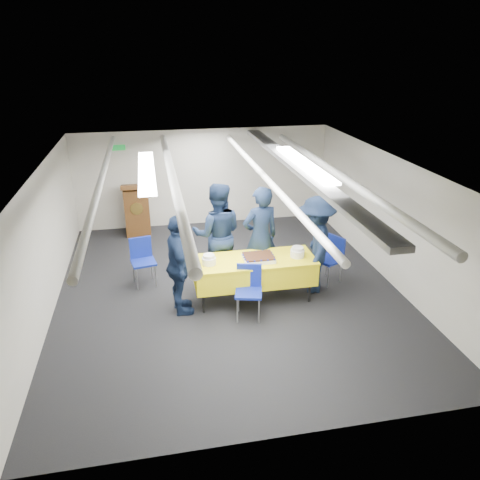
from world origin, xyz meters
name	(u,v)px	position (x,y,z in m)	size (l,w,h in m)	color
ground	(229,290)	(0.00, 0.00, 0.00)	(7.00, 7.00, 0.00)	black
room_shell	(229,187)	(0.09, 0.41, 1.81)	(6.00, 7.00, 2.30)	beige
serving_table	(254,270)	(0.37, -0.40, 0.56)	(2.07, 0.81, 0.77)	black
sheet_cake	(259,258)	(0.43, -0.46, 0.81)	(0.52, 0.41, 0.09)	white
plate_stack_left	(209,260)	(-0.41, -0.45, 0.85)	(0.23, 0.23, 0.17)	white
plate_stack_right	(297,252)	(1.11, -0.45, 0.85)	(0.24, 0.24, 0.18)	white
podium	(137,209)	(-1.60, 3.05, 0.61)	(0.62, 0.53, 1.25)	brown
chair_near	(249,286)	(0.18, -0.87, 0.53)	(0.51, 0.51, 0.87)	gray
chair_right	(332,254)	(1.93, 0.01, 0.53)	(0.57, 0.57, 0.87)	gray
chair_left	(142,256)	(-1.50, 0.60, 0.53)	(0.49, 0.49, 0.87)	gray
sailor_a	(260,237)	(0.59, 0.11, 0.94)	(0.68, 0.45, 1.88)	black
sailor_b	(218,234)	(-0.14, 0.36, 0.95)	(0.93, 0.72, 1.90)	black
sailor_c	(179,266)	(-0.91, -0.57, 0.85)	(0.99, 0.41, 1.70)	black
sailor_d	(315,245)	(1.49, -0.27, 0.87)	(1.13, 0.65, 1.75)	black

